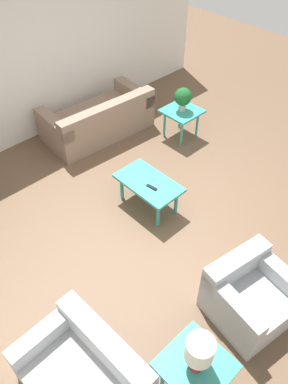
{
  "coord_description": "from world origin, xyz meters",
  "views": [
    {
      "loc": [
        -2.38,
        2.77,
        3.91
      ],
      "look_at": [
        0.17,
        0.35,
        0.55
      ],
      "focal_mm": 35.0,
      "sensor_mm": 36.0,
      "label": 1
    }
  ],
  "objects_px": {
    "side_table_plant": "(182,114)",
    "side_table_lamp": "(195,368)",
    "armchair": "(249,296)",
    "coffee_table": "(149,185)",
    "potted_plant": "(183,97)",
    "loveseat": "(86,376)",
    "sofa": "(99,120)",
    "table_lamp": "(199,352)"
  },
  "relations": [
    {
      "from": "loveseat",
      "to": "armchair",
      "type": "bearing_deg",
      "value": 70.73
    },
    {
      "from": "side_table_lamp",
      "to": "potted_plant",
      "type": "bearing_deg",
      "value": -46.02
    },
    {
      "from": "sofa",
      "to": "armchair",
      "type": "xyz_separation_m",
      "value": [
        -3.86,
        0.99,
        0.01
      ]
    },
    {
      "from": "side_table_plant",
      "to": "side_table_lamp",
      "type": "height_order",
      "value": "same"
    },
    {
      "from": "potted_plant",
      "to": "coffee_table",
      "type": "bearing_deg",
      "value": 117.93
    },
    {
      "from": "armchair",
      "to": "side_table_lamp",
      "type": "bearing_deg",
      "value": -163.79
    },
    {
      "from": "side_table_lamp",
      "to": "potted_plant",
      "type": "distance_m",
      "value": 4.24
    },
    {
      "from": "armchair",
      "to": "table_lamp",
      "type": "bearing_deg",
      "value": -163.79
    },
    {
      "from": "loveseat",
      "to": "coffee_table",
      "type": "xyz_separation_m",
      "value": [
        1.4,
        -2.15,
        0.12
      ]
    },
    {
      "from": "side_table_lamp",
      "to": "table_lamp",
      "type": "xyz_separation_m",
      "value": [
        -0.0,
        -0.0,
        0.34
      ]
    },
    {
      "from": "coffee_table",
      "to": "potted_plant",
      "type": "xyz_separation_m",
      "value": [
        0.86,
        -1.62,
        0.37
      ]
    },
    {
      "from": "armchair",
      "to": "sofa",
      "type": "bearing_deg",
      "value": 85.01
    },
    {
      "from": "side_table_lamp",
      "to": "potted_plant",
      "type": "relative_size",
      "value": 1.46
    },
    {
      "from": "armchair",
      "to": "loveseat",
      "type": "distance_m",
      "value": 1.88
    },
    {
      "from": "side_table_lamp",
      "to": "loveseat",
      "type": "bearing_deg",
      "value": 47.07
    },
    {
      "from": "table_lamp",
      "to": "loveseat",
      "type": "bearing_deg",
      "value": 47.07
    },
    {
      "from": "loveseat",
      "to": "potted_plant",
      "type": "height_order",
      "value": "potted_plant"
    },
    {
      "from": "armchair",
      "to": "coffee_table",
      "type": "distance_m",
      "value": 1.98
    },
    {
      "from": "table_lamp",
      "to": "coffee_table",
      "type": "bearing_deg",
      "value": -34.4
    },
    {
      "from": "sofa",
      "to": "side_table_lamp",
      "type": "height_order",
      "value": "sofa"
    },
    {
      "from": "coffee_table",
      "to": "side_table_plant",
      "type": "height_order",
      "value": "side_table_plant"
    },
    {
      "from": "sofa",
      "to": "armchair",
      "type": "height_order",
      "value": "sofa"
    },
    {
      "from": "armchair",
      "to": "potted_plant",
      "type": "distance_m",
      "value": 3.46
    },
    {
      "from": "coffee_table",
      "to": "potted_plant",
      "type": "distance_m",
      "value": 1.87
    },
    {
      "from": "loveseat",
      "to": "coffee_table",
      "type": "bearing_deg",
      "value": 120.75
    },
    {
      "from": "side_table_plant",
      "to": "table_lamp",
      "type": "height_order",
      "value": "table_lamp"
    },
    {
      "from": "potted_plant",
      "to": "table_lamp",
      "type": "xyz_separation_m",
      "value": [
        -2.93,
        3.04,
        0.02
      ]
    },
    {
      "from": "side_table_plant",
      "to": "side_table_lamp",
      "type": "relative_size",
      "value": 1.0
    },
    {
      "from": "armchair",
      "to": "potted_plant",
      "type": "height_order",
      "value": "potted_plant"
    },
    {
      "from": "armchair",
      "to": "table_lamp",
      "type": "distance_m",
      "value": 1.19
    },
    {
      "from": "side_table_plant",
      "to": "side_table_lamp",
      "type": "bearing_deg",
      "value": 133.98
    },
    {
      "from": "sofa",
      "to": "loveseat",
      "type": "xyz_separation_m",
      "value": [
        -3.31,
        2.79,
        0.0
      ]
    },
    {
      "from": "armchair",
      "to": "loveseat",
      "type": "xyz_separation_m",
      "value": [
        0.55,
        1.8,
        -0.01
      ]
    },
    {
      "from": "armchair",
      "to": "coffee_table",
      "type": "xyz_separation_m",
      "value": [
        1.95,
        -0.36,
        0.11
      ]
    },
    {
      "from": "armchair",
      "to": "side_table_plant",
      "type": "xyz_separation_m",
      "value": [
        2.81,
        -1.97,
        0.17
      ]
    },
    {
      "from": "loveseat",
      "to": "side_table_plant",
      "type": "relative_size",
      "value": 2.01
    },
    {
      "from": "coffee_table",
      "to": "side_table_lamp",
      "type": "relative_size",
      "value": 1.58
    },
    {
      "from": "side_table_lamp",
      "to": "potted_plant",
      "type": "height_order",
      "value": "potted_plant"
    },
    {
      "from": "table_lamp",
      "to": "armchair",
      "type": "bearing_deg",
      "value": -83.15
    },
    {
      "from": "armchair",
      "to": "potted_plant",
      "type": "xyz_separation_m",
      "value": [
        2.81,
        -1.97,
        0.48
      ]
    },
    {
      "from": "sofa",
      "to": "loveseat",
      "type": "height_order",
      "value": "sofa"
    },
    {
      "from": "side_table_lamp",
      "to": "table_lamp",
      "type": "relative_size",
      "value": 1.39
    }
  ]
}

